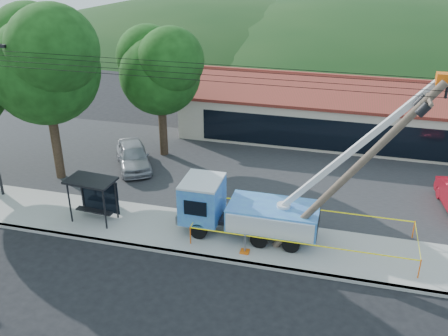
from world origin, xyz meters
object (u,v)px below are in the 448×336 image
Objects in this scene: bus_shelter at (94,189)px; car_silver at (134,168)px; leaning_pole at (359,165)px; utility_truck at (246,208)px.

car_silver is at bearing 101.33° from bus_shelter.
leaning_pole is 1.84× the size of car_silver.
leaning_pole reaches higher than car_silver.
leaning_pole is at bearing -8.08° from utility_truck.
bus_shelter is at bearing -176.03° from utility_truck.
utility_truck is 10.79m from car_silver.
utility_truck is 2.42× the size of car_silver.
leaning_pole reaches higher than bus_shelter.
leaning_pole is 3.40× the size of bus_shelter.
bus_shelter reaches higher than car_silver.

